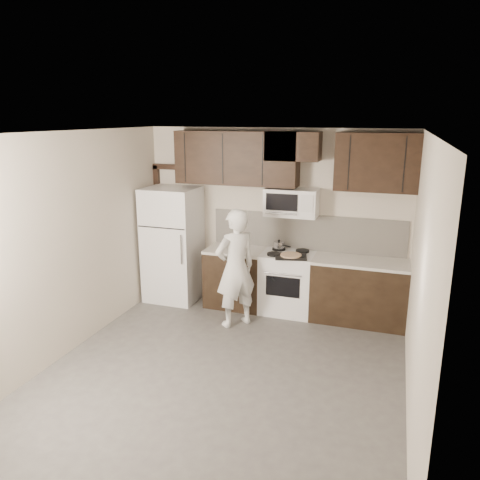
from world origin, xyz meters
The scene contains 14 objects.
floor centered at (0.00, 0.00, 0.00)m, with size 4.50×4.50×0.00m, color #4B4947.
back_wall centered at (0.00, 2.25, 1.35)m, with size 4.00×4.00×0.00m, color beige.
ceiling centered at (0.00, 0.00, 2.70)m, with size 4.50×4.50×0.00m, color white.
counter_run centered at (0.60, 1.94, 0.46)m, with size 2.95×0.64×0.91m.
stove centered at (0.30, 1.94, 0.46)m, with size 0.76×0.66×0.94m.
backsplash centered at (0.50, 2.24, 1.18)m, with size 2.90×0.02×0.54m, color beige.
upper_cabinets centered at (0.21, 2.08, 2.28)m, with size 3.48×0.35×0.78m.
microwave centered at (0.30, 2.06, 1.65)m, with size 0.76×0.42×0.40m.
refrigerator centered at (-1.55, 1.89, 0.90)m, with size 0.80×0.76×1.80m.
door_trim centered at (-1.92, 2.21, 1.25)m, with size 0.50×0.08×2.12m.
saucepan centered at (0.12, 2.09, 0.97)m, with size 0.28×0.17×0.16m.
baking_tray centered at (0.38, 1.76, 0.92)m, with size 0.44×0.33×0.02m, color black.
pizza centered at (0.38, 1.76, 0.94)m, with size 0.30×0.30×0.02m, color beige.
person centered at (-0.28, 1.26, 0.84)m, with size 0.61×0.40×1.67m, color white.
Camera 1 is at (1.72, -4.51, 2.87)m, focal length 35.00 mm.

